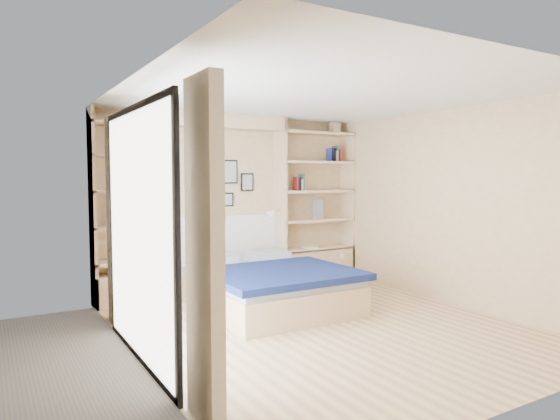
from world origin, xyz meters
TOP-DOWN VIEW (x-y plane):
  - ground at (0.00, 0.00)m, footprint 4.50×4.50m
  - room_shell at (-0.39, 1.52)m, footprint 4.50×4.50m
  - bed at (-0.10, 1.06)m, footprint 1.73×2.26m
  - photo_gallery at (-0.45, 2.22)m, footprint 1.48×0.02m
  - reading_lamps at (-0.30, 2.00)m, footprint 1.92×0.12m
  - shelf_decor at (1.10, 2.07)m, footprint 3.53×0.23m

SIDE VIEW (x-z plane):
  - ground at x=0.00m, z-range 0.00..0.00m
  - bed at x=-0.10m, z-range -0.26..0.81m
  - room_shell at x=-0.39m, z-range -1.17..3.33m
  - reading_lamps at x=-0.30m, z-range 1.03..1.17m
  - photo_gallery at x=-0.45m, z-range 1.19..2.01m
  - shelf_decor at x=1.10m, z-range 0.67..2.70m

